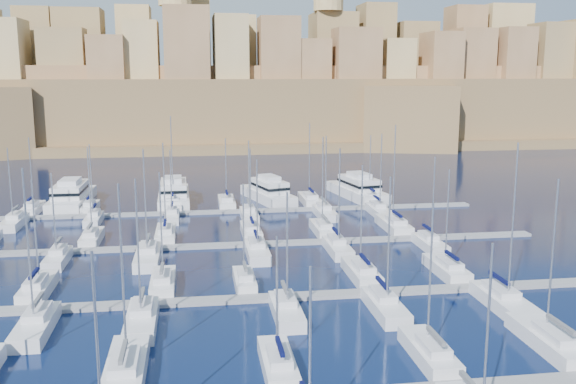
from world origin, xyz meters
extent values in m
plane|color=black|center=(0.00, 0.00, 0.00)|extent=(600.00, 600.00, 0.00)
cube|color=slate|center=(0.00, -12.00, 0.20)|extent=(84.00, 2.00, 0.40)
cube|color=slate|center=(0.00, 10.00, 0.20)|extent=(84.00, 2.00, 0.40)
cube|color=slate|center=(0.00, 32.00, 0.20)|extent=(84.00, 2.00, 0.40)
cube|color=silver|center=(-13.10, -27.88, 0.56)|extent=(3.07, 10.25, 1.71)
cube|color=silver|center=(-13.10, -28.90, 1.76)|extent=(2.15, 4.61, 0.70)
cylinder|color=#9EA0A8|center=(-13.10, -27.37, 8.53)|extent=(0.18, 0.18, 14.24)
cube|color=#595B60|center=(-13.10, -29.41, 2.81)|extent=(0.35, 4.10, 0.35)
cube|color=silver|center=(-0.96, -28.75, 0.51)|extent=(2.55, 8.50, 1.63)
cube|color=silver|center=(-0.96, -29.60, 1.68)|extent=(1.79, 3.83, 0.70)
cylinder|color=#9EA0A8|center=(-0.96, -28.32, 6.30)|extent=(0.18, 0.18, 9.94)
cube|color=#050931|center=(-0.96, -30.02, 2.73)|extent=(0.35, 3.40, 0.35)
cube|color=silver|center=(11.99, -28.55, 0.52)|extent=(2.67, 8.91, 1.65)
cube|color=silver|center=(11.99, -29.44, 1.70)|extent=(1.87, 4.01, 0.70)
cylinder|color=#9EA0A8|center=(11.99, -28.10, 7.43)|extent=(0.18, 0.18, 12.16)
cube|color=#595B60|center=(11.99, -29.88, 2.75)|extent=(0.35, 3.56, 0.35)
cube|color=silver|center=(23.41, -27.74, 0.56)|extent=(3.16, 10.53, 1.73)
cube|color=silver|center=(23.41, -28.79, 1.78)|extent=(2.21, 4.74, 0.70)
cylinder|color=#9EA0A8|center=(23.41, -27.21, 8.27)|extent=(0.18, 0.18, 13.69)
cube|color=#595B60|center=(23.41, -29.32, 2.83)|extent=(0.35, 4.21, 0.35)
cylinder|color=#9EA0A8|center=(-13.27, -40.09, 7.63)|extent=(0.18, 0.18, 12.53)
cylinder|color=#9EA0A8|center=(-0.25, -39.37, 6.72)|extent=(0.18, 0.18, 10.84)
cylinder|color=#9EA0A8|center=(11.39, -40.04, 7.36)|extent=(0.18, 0.18, 12.01)
cube|color=#595B60|center=(11.39, -38.21, 2.76)|extent=(0.35, 3.67, 0.35)
cube|color=silver|center=(-24.68, -6.41, 0.53)|extent=(2.75, 9.17, 1.66)
cube|color=silver|center=(-24.68, -7.33, 1.71)|extent=(1.93, 4.13, 0.70)
cylinder|color=#9EA0A8|center=(-24.68, -5.96, 7.03)|extent=(0.18, 0.18, 11.34)
cube|color=#050931|center=(-24.68, -7.79, 2.76)|extent=(0.35, 3.67, 0.35)
cube|color=silver|center=(-11.16, -6.58, 0.52)|extent=(2.65, 8.85, 1.64)
cube|color=silver|center=(-11.16, -7.46, 1.69)|extent=(1.86, 3.98, 0.70)
cylinder|color=#9EA0A8|center=(-11.16, -6.13, 7.27)|extent=(0.18, 0.18, 11.86)
cube|color=#595B60|center=(-11.16, -7.90, 2.74)|extent=(0.35, 3.54, 0.35)
cube|color=silver|center=(-1.98, -7.18, 0.49)|extent=(2.29, 7.64, 1.58)
cube|color=silver|center=(-1.98, -7.94, 1.63)|extent=(1.60, 3.44, 0.70)
cylinder|color=#9EA0A8|center=(-1.98, -6.80, 6.54)|extent=(0.18, 0.18, 10.52)
cube|color=#595B60|center=(-1.98, -8.33, 2.68)|extent=(0.35, 3.06, 0.35)
cube|color=silver|center=(11.96, -6.24, 0.54)|extent=(2.85, 9.51, 1.68)
cube|color=silver|center=(11.96, -7.20, 1.73)|extent=(2.00, 4.28, 0.70)
cylinder|color=#9EA0A8|center=(11.96, -5.77, 7.41)|extent=(0.18, 0.18, 12.07)
cube|color=#050931|center=(11.96, -7.67, 2.78)|extent=(0.35, 3.80, 0.35)
cube|color=silver|center=(22.52, -6.33, 0.53)|extent=(2.80, 9.35, 1.67)
cube|color=silver|center=(22.52, -7.26, 1.72)|extent=(1.96, 4.21, 0.70)
cylinder|color=#9EA0A8|center=(22.52, -5.86, 7.08)|extent=(0.18, 0.18, 11.42)
cube|color=#050931|center=(22.52, -7.73, 2.77)|extent=(0.35, 3.74, 0.35)
cube|color=silver|center=(-22.37, -17.77, 0.54)|extent=(2.86, 9.53, 1.68)
cube|color=silver|center=(-22.37, -16.81, 1.73)|extent=(2.00, 4.29, 0.70)
cylinder|color=#9EA0A8|center=(-22.37, -18.24, 8.54)|extent=(0.18, 0.18, 14.33)
cube|color=#595B60|center=(-22.37, -16.34, 2.78)|extent=(0.35, 3.81, 0.35)
cube|color=silver|center=(-12.66, -17.73, 0.54)|extent=(2.84, 9.46, 1.67)
cube|color=silver|center=(-12.66, -16.78, 1.72)|extent=(1.99, 4.26, 0.70)
cylinder|color=#9EA0A8|center=(-12.66, -18.20, 7.94)|extent=(0.18, 0.18, 13.13)
cube|color=#595B60|center=(-12.66, -16.31, 2.77)|extent=(0.35, 3.78, 0.35)
cube|color=silver|center=(1.40, -17.38, 0.52)|extent=(2.63, 8.76, 1.64)
cube|color=silver|center=(1.40, -16.50, 1.69)|extent=(1.84, 3.94, 0.70)
cylinder|color=#9EA0A8|center=(1.40, -17.82, 7.07)|extent=(0.18, 0.18, 11.47)
cube|color=#595B60|center=(1.40, -16.06, 2.74)|extent=(0.35, 3.50, 0.35)
cube|color=silver|center=(11.47, -17.61, 0.53)|extent=(2.76, 9.22, 1.66)
cube|color=silver|center=(11.47, -16.69, 1.71)|extent=(1.94, 4.15, 0.70)
cylinder|color=#9EA0A8|center=(11.47, -18.07, 7.74)|extent=(0.18, 0.18, 12.75)
cube|color=#050931|center=(11.47, -16.23, 2.76)|extent=(0.35, 3.69, 0.35)
cube|color=silver|center=(24.01, -18.32, 0.57)|extent=(3.19, 10.64, 1.73)
cube|color=silver|center=(24.01, -17.25, 1.78)|extent=(2.23, 4.79, 0.70)
cylinder|color=#9EA0A8|center=(24.01, -18.85, 9.37)|extent=(0.18, 0.18, 15.87)
cube|color=#050931|center=(24.01, -16.72, 2.83)|extent=(0.35, 4.25, 0.35)
cube|color=silver|center=(-22.17, 15.22, 0.51)|extent=(2.53, 8.44, 1.62)
cube|color=silver|center=(-22.17, 14.38, 1.67)|extent=(1.77, 3.80, 0.70)
cylinder|color=#9EA0A8|center=(-22.17, 15.64, 7.10)|extent=(0.18, 0.18, 11.55)
cube|color=#595B60|center=(-22.17, 13.95, 2.72)|extent=(0.35, 3.38, 0.35)
cube|color=silver|center=(-11.74, 15.71, 0.54)|extent=(2.83, 9.42, 1.67)
cube|color=silver|center=(-11.74, 14.77, 1.72)|extent=(1.98, 4.24, 0.70)
cylinder|color=#9EA0A8|center=(-11.74, 16.18, 7.72)|extent=(0.18, 0.18, 12.70)
cube|color=#050931|center=(-11.74, 14.30, 2.77)|extent=(0.35, 3.77, 0.35)
cube|color=silver|center=(0.80, 15.50, 0.52)|extent=(2.70, 9.00, 1.65)
cube|color=silver|center=(0.80, 14.60, 1.70)|extent=(1.89, 4.05, 0.70)
cylinder|color=#9EA0A8|center=(0.80, 15.95, 7.19)|extent=(0.18, 0.18, 11.68)
cube|color=#050931|center=(0.80, 14.15, 2.75)|extent=(0.35, 3.60, 0.35)
cube|color=silver|center=(11.67, 15.45, 0.52)|extent=(2.67, 8.91, 1.65)
cube|color=silver|center=(11.67, 14.56, 1.70)|extent=(1.87, 4.01, 0.70)
cylinder|color=#9EA0A8|center=(11.67, 15.90, 7.98)|extent=(0.18, 0.18, 13.26)
cube|color=#595B60|center=(11.67, 14.12, 2.75)|extent=(0.35, 3.56, 0.35)
cube|color=silver|center=(23.04, 16.23, 0.56)|extent=(3.14, 10.46, 1.72)
cube|color=silver|center=(23.04, 15.18, 1.77)|extent=(2.20, 4.71, 0.70)
cylinder|color=#9EA0A8|center=(23.04, 16.75, 8.80)|extent=(0.18, 0.18, 14.76)
cube|color=#050931|center=(23.04, 14.66, 2.82)|extent=(0.35, 4.18, 0.35)
cube|color=silver|center=(-24.89, 4.94, 0.50)|extent=(2.44, 8.12, 1.61)
cube|color=silver|center=(-24.89, 5.75, 1.66)|extent=(1.71, 3.65, 0.70)
cylinder|color=#9EA0A8|center=(-24.89, 4.53, 6.55)|extent=(0.18, 0.18, 10.49)
cube|color=#595B60|center=(-24.89, 6.16, 2.71)|extent=(0.35, 3.25, 0.35)
cube|color=silver|center=(-13.54, 3.92, 0.55)|extent=(3.05, 10.17, 1.71)
cube|color=silver|center=(-13.54, 4.93, 1.76)|extent=(2.13, 4.57, 0.70)
cylinder|color=#9EA0A8|center=(-13.54, 3.41, 8.04)|extent=(0.18, 0.18, 13.27)
cube|color=#595B60|center=(-13.54, 5.44, 2.81)|extent=(0.35, 4.07, 0.35)
cube|color=silver|center=(0.61, 4.33, 0.53)|extent=(2.80, 9.35, 1.67)
cube|color=silver|center=(0.61, 5.26, 1.72)|extent=(1.96, 4.21, 0.70)
cylinder|color=#9EA0A8|center=(0.61, 3.86, 7.22)|extent=(0.18, 0.18, 11.70)
cube|color=#050931|center=(0.61, 5.73, 2.77)|extent=(0.35, 3.74, 0.35)
cube|color=silver|center=(11.56, 4.60, 0.52)|extent=(2.64, 8.81, 1.64)
cube|color=silver|center=(11.56, 5.48, 1.69)|extent=(1.85, 3.96, 0.70)
cylinder|color=#9EA0A8|center=(11.56, 4.16, 7.80)|extent=(0.18, 0.18, 12.91)
cube|color=#050931|center=(11.56, 5.92, 2.74)|extent=(0.35, 3.52, 0.35)
cube|color=silver|center=(24.65, 4.74, 0.51)|extent=(2.56, 8.53, 1.63)
cube|color=silver|center=(24.65, 5.59, 1.68)|extent=(1.79, 3.84, 0.70)
cylinder|color=#9EA0A8|center=(24.65, 4.31, 7.12)|extent=(0.18, 0.18, 11.58)
cube|color=#050931|center=(24.65, 6.02, 2.73)|extent=(0.35, 3.41, 0.35)
cube|color=silver|center=(-35.35, 37.26, 0.51)|extent=(2.56, 8.52, 1.63)
cube|color=silver|center=(-35.35, 36.41, 1.68)|extent=(1.79, 3.83, 0.70)
cylinder|color=#9EA0A8|center=(-35.35, 37.68, 7.18)|extent=(0.18, 0.18, 11.70)
cube|color=#050931|center=(-35.35, 35.98, 2.73)|extent=(0.35, 3.41, 0.35)
cube|color=silver|center=(-25.65, 36.89, 0.49)|extent=(2.34, 7.78, 1.59)
cube|color=silver|center=(-25.65, 36.11, 1.64)|extent=(1.63, 3.50, 0.70)
cylinder|color=#9EA0A8|center=(-25.65, 37.28, 6.33)|extent=(0.18, 0.18, 10.07)
cube|color=#050931|center=(-25.65, 35.72, 2.69)|extent=(0.35, 3.11, 0.35)
cube|color=silver|center=(-11.32, 38.31, 0.57)|extent=(3.18, 10.61, 1.73)
cube|color=silver|center=(-11.32, 37.25, 1.78)|extent=(2.23, 4.78, 0.70)
cylinder|color=#9EA0A8|center=(-11.32, 38.84, 8.91)|extent=(0.18, 0.18, 14.96)
cube|color=#050931|center=(-11.32, 36.71, 2.83)|extent=(0.35, 4.25, 0.35)
cube|color=silver|center=(-1.71, 37.74, 0.54)|extent=(2.85, 9.48, 1.67)
cube|color=silver|center=(-1.71, 36.79, 1.72)|extent=(1.99, 4.27, 0.70)
cylinder|color=#9EA0A8|center=(-1.71, 38.22, 6.86)|extent=(0.18, 0.18, 10.96)
cube|color=#050931|center=(-1.71, 36.32, 2.77)|extent=(0.35, 3.79, 0.35)
cube|color=silver|center=(13.72, 37.96, 0.55)|extent=(2.98, 9.92, 1.70)
cube|color=silver|center=(13.72, 36.97, 1.75)|extent=(2.08, 4.47, 0.70)
cylinder|color=#9EA0A8|center=(13.72, 38.46, 8.14)|extent=(0.18, 0.18, 13.48)
cube|color=#050931|center=(13.72, 36.47, 2.80)|extent=(0.35, 3.97, 0.35)
cube|color=silver|center=(25.03, 37.11, 0.51)|extent=(2.47, 8.22, 1.61)
cube|color=silver|center=(25.03, 36.29, 1.66)|extent=(1.73, 3.70, 0.70)
cylinder|color=#9EA0A8|center=(25.03, 37.52, 6.95)|extent=(0.18, 0.18, 11.28)
cube|color=#050931|center=(25.03, 35.88, 2.71)|extent=(0.35, 3.29, 0.35)
cube|color=silver|center=(-35.76, 26.53, 0.52)|extent=(2.68, 8.93, 1.65)
cube|color=silver|center=(-35.76, 27.43, 1.70)|extent=(1.88, 4.02, 0.70)
cylinder|color=#9EA0A8|center=(-35.76, 26.09, 6.98)|extent=(0.18, 0.18, 11.27)
cube|color=#595B60|center=(-35.76, 27.87, 2.75)|extent=(0.35, 3.57, 0.35)
cube|color=silver|center=(-23.65, 27.16, 0.49)|extent=(2.31, 7.69, 1.58)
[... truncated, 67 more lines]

